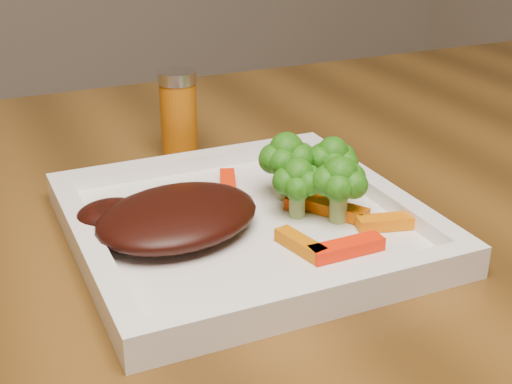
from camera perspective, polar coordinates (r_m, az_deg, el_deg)
name	(u,v)px	position (r m, az deg, el deg)	size (l,w,h in m)	color
plate	(245,229)	(0.58, -0.90, -2.95)	(0.27, 0.27, 0.01)	white
steak	(178,216)	(0.56, -6.28, -1.94)	(0.13, 0.10, 0.03)	black
broccoli_0	(286,160)	(0.61, 2.44, 2.54)	(0.06, 0.06, 0.07)	#2A6D12
broccoli_1	(332,161)	(0.62, 6.13, 2.47)	(0.05, 0.05, 0.06)	#317A14
broccoli_2	(339,188)	(0.57, 6.69, 0.36)	(0.05, 0.05, 0.06)	#2E6010
broccoli_3	(298,182)	(0.58, 3.36, 0.82)	(0.05, 0.05, 0.06)	#1C7613
carrot_0	(346,248)	(0.53, 7.25, -4.45)	(0.06, 0.02, 0.01)	#FA2204
carrot_1	(392,222)	(0.58, 10.81, -2.35)	(0.06, 0.02, 0.01)	orange
carrot_2	(301,244)	(0.54, 3.58, -4.18)	(0.05, 0.01, 0.01)	#CC6803
carrot_3	(323,173)	(0.66, 5.37, 1.55)	(0.06, 0.02, 0.01)	#FF6804
carrot_4	(228,184)	(0.64, -2.26, 0.67)	(0.05, 0.01, 0.01)	#FF2804
carrot_5	(333,208)	(0.59, 6.19, -1.32)	(0.06, 0.02, 0.01)	#EB6003
carrot_6	(305,195)	(0.62, 3.96, -0.22)	(0.05, 0.01, 0.01)	#F23F03
spice_shaker	(179,116)	(0.73, -6.20, 6.08)	(0.04, 0.04, 0.09)	#A75509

